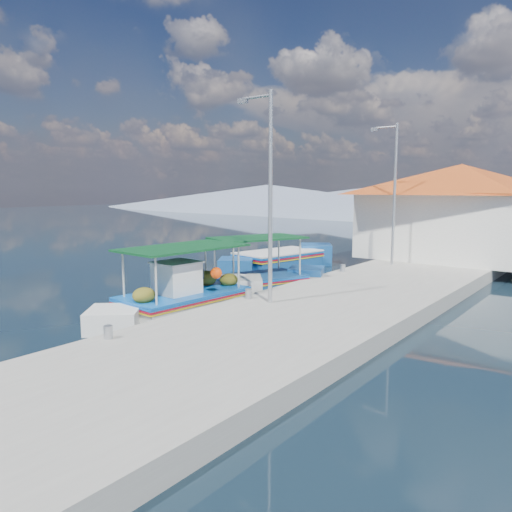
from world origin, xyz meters
The scene contains 9 objects.
ground centered at (0.00, 0.00, 0.00)m, with size 160.00×160.00×0.00m, color black.
quay centered at (5.90, 6.00, 0.25)m, with size 5.00×44.00×0.50m, color gray.
bollards centered at (3.80, 5.25, 0.65)m, with size 0.20×17.20×0.30m.
main_caique centered at (2.08, 1.05, 0.44)m, with size 2.33×6.92×2.28m.
caique_green_canopy centered at (2.08, 4.74, 0.34)m, with size 3.24×5.67×2.28m.
caique_blue_hull centered at (-0.28, 9.45, 0.35)m, with size 3.02×7.10×1.29m.
harbor_building centered at (6.20, 15.00, 2.78)m, with size 10.49×10.49×4.40m.
lamp_post_near centered at (4.51, 2.00, 3.85)m, with size 1.21×0.14×6.00m.
lamp_post_far centered at (4.51, 11.00, 3.85)m, with size 1.21×0.14×6.00m.
Camera 1 is at (12.89, -9.41, 3.85)m, focal length 34.74 mm.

